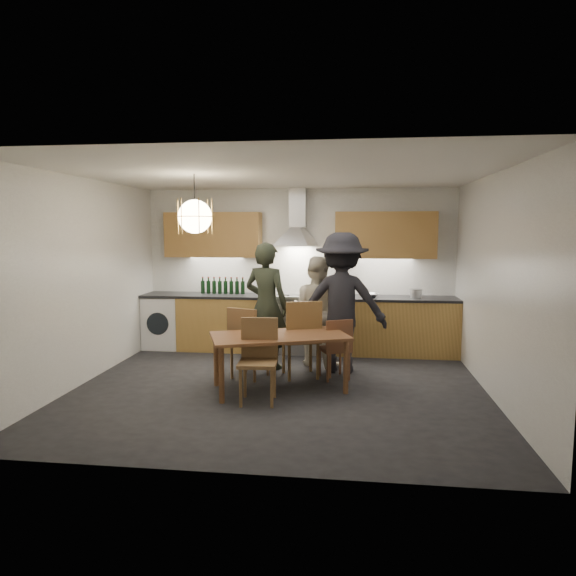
# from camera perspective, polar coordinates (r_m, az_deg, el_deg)

# --- Properties ---
(ground) EXTENTS (5.00, 5.00, 0.00)m
(ground) POSITION_cam_1_polar(r_m,az_deg,el_deg) (6.45, -0.96, -11.06)
(ground) COLOR black
(ground) RESTS_ON ground
(room_shell) EXTENTS (5.02, 4.52, 2.61)m
(room_shell) POSITION_cam_1_polar(r_m,az_deg,el_deg) (6.15, -0.99, 4.28)
(room_shell) COLOR white
(room_shell) RESTS_ON ground
(counter_run) EXTENTS (5.00, 0.62, 0.90)m
(counter_run) POSITION_cam_1_polar(r_m,az_deg,el_deg) (8.22, 1.12, -3.97)
(counter_run) COLOR tan
(counter_run) RESTS_ON ground
(range_stove) EXTENTS (0.90, 0.60, 0.92)m
(range_stove) POSITION_cam_1_polar(r_m,az_deg,el_deg) (8.21, 0.95, -4.03)
(range_stove) COLOR silver
(range_stove) RESTS_ON ground
(wall_fixtures) EXTENTS (4.30, 0.54, 1.10)m
(wall_fixtures) POSITION_cam_1_polar(r_m,az_deg,el_deg) (8.20, 1.06, 6.01)
(wall_fixtures) COLOR #BB8A48
(wall_fixtures) RESTS_ON ground
(pendant_lamp) EXTENTS (0.43, 0.43, 0.70)m
(pendant_lamp) POSITION_cam_1_polar(r_m,az_deg,el_deg) (6.27, -10.30, 7.82)
(pendant_lamp) COLOR black
(pendant_lamp) RESTS_ON ground
(dining_table) EXTENTS (1.80, 1.32, 0.68)m
(dining_table) POSITION_cam_1_polar(r_m,az_deg,el_deg) (6.24, -0.96, -5.92)
(dining_table) COLOR brown
(dining_table) RESTS_ON ground
(chair_back_left) EXTENTS (0.55, 0.55, 0.95)m
(chair_back_left) POSITION_cam_1_polar(r_m,az_deg,el_deg) (6.72, -4.66, -5.57)
(chair_back_left) COLOR brown
(chair_back_left) RESTS_ON ground
(chair_back_mid) EXTENTS (0.59, 0.59, 1.04)m
(chair_back_mid) POSITION_cam_1_polar(r_m,az_deg,el_deg) (6.71, 1.57, -5.13)
(chair_back_mid) COLOR brown
(chair_back_mid) RESTS_ON ground
(chair_back_right) EXTENTS (0.48, 0.48, 0.80)m
(chair_back_right) POSITION_cam_1_polar(r_m,az_deg,el_deg) (6.70, 5.42, -6.33)
(chair_back_right) COLOR brown
(chair_back_right) RESTS_ON ground
(chair_front) EXTENTS (0.45, 0.45, 0.94)m
(chair_front) POSITION_cam_1_polar(r_m,az_deg,el_deg) (5.89, -3.28, -7.33)
(chair_front) COLOR brown
(chair_front) RESTS_ON ground
(person_left) EXTENTS (0.75, 0.61, 1.77)m
(person_left) POSITION_cam_1_polar(r_m,az_deg,el_deg) (7.18, -2.41, -1.97)
(person_left) COLOR black
(person_left) RESTS_ON ground
(person_mid) EXTENTS (0.94, 0.86, 1.57)m
(person_mid) POSITION_cam_1_polar(r_m,az_deg,el_deg) (7.37, 3.20, -2.55)
(person_mid) COLOR beige
(person_mid) RESTS_ON ground
(person_right) EXTENTS (1.23, 0.71, 1.91)m
(person_right) POSITION_cam_1_polar(r_m,az_deg,el_deg) (7.04, 5.97, -1.62)
(person_right) COLOR black
(person_right) RESTS_ON ground
(mixing_bowl) EXTENTS (0.32, 0.32, 0.07)m
(mixing_bowl) POSITION_cam_1_polar(r_m,az_deg,el_deg) (8.04, 9.09, -0.80)
(mixing_bowl) COLOR silver
(mixing_bowl) RESTS_ON counter_run
(stock_pot) EXTENTS (0.21, 0.21, 0.13)m
(stock_pot) POSITION_cam_1_polar(r_m,az_deg,el_deg) (8.12, 14.04, -0.63)
(stock_pot) COLOR #B0B0B4
(stock_pot) RESTS_ON counter_run
(wine_bottles) EXTENTS (0.74, 0.06, 0.27)m
(wine_bottles) POSITION_cam_1_polar(r_m,az_deg,el_deg) (8.45, -7.27, 0.28)
(wine_bottles) COLOR black
(wine_bottles) RESTS_ON counter_run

